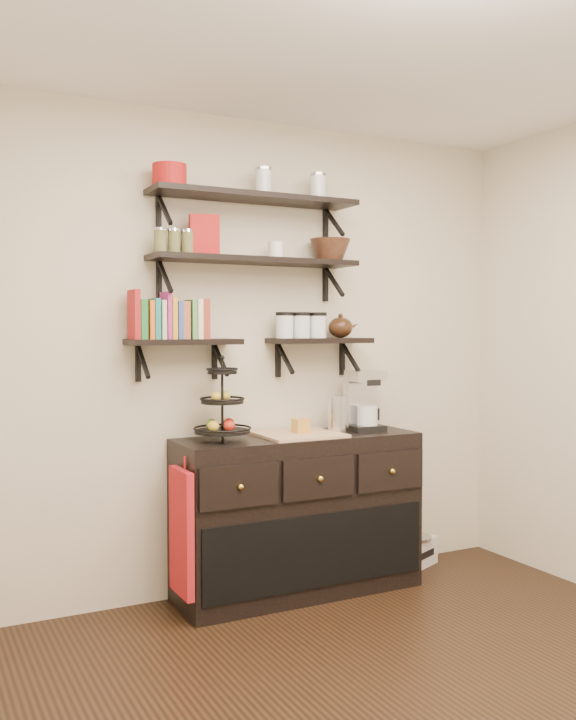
{
  "coord_description": "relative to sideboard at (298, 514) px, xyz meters",
  "views": [
    {
      "loc": [
        -1.79,
        -2.27,
        1.51
      ],
      "look_at": [
        -0.03,
        1.15,
        1.35
      ],
      "focal_mm": 38.0,
      "sensor_mm": 36.0,
      "label": 1
    }
  ],
  "objects": [
    {
      "name": "red_pot",
      "position": [
        -0.72,
        0.1,
        1.86
      ],
      "size": [
        0.18,
        0.18,
        0.12
      ],
      "primitive_type": "cylinder",
      "color": "#A51312",
      "rests_on": "shelf_top"
    },
    {
      "name": "radio",
      "position": [
        0.88,
        0.09,
        -0.36
      ],
      "size": [
        0.36,
        0.29,
        0.19
      ],
      "rotation": [
        0.0,
        0.0,
        0.42
      ],
      "color": "silver",
      "rests_on": "floor"
    },
    {
      "name": "apron",
      "position": [
        -0.73,
        -0.1,
        0.01
      ],
      "size": [
        0.04,
        0.28,
        0.65
      ],
      "primitive_type": "cube",
      "color": "#AE1712",
      "rests_on": "sideboard"
    },
    {
      "name": "back_wall",
      "position": [
        -0.22,
        0.24,
        0.9
      ],
      "size": [
        3.5,
        0.02,
        2.7
      ],
      "primitive_type": "cube",
      "color": "beige",
      "rests_on": "ground"
    },
    {
      "name": "coffee_maker",
      "position": [
        0.45,
        0.02,
        0.62
      ],
      "size": [
        0.2,
        0.2,
        0.36
      ],
      "rotation": [
        0.0,
        0.0,
        -0.06
      ],
      "color": "black",
      "rests_on": "sideboard"
    },
    {
      "name": "ramekins",
      "position": [
        -0.09,
        0.1,
        1.5
      ],
      "size": [
        0.09,
        0.09,
        0.1
      ],
      "primitive_type": "cylinder",
      "color": "white",
      "rests_on": "shelf_mid"
    },
    {
      "name": "shelf_top",
      "position": [
        -0.22,
        0.1,
        1.78
      ],
      "size": [
        1.2,
        0.27,
        0.23
      ],
      "color": "black",
      "rests_on": "back_wall"
    },
    {
      "name": "shelf_mid",
      "position": [
        -0.22,
        0.1,
        1.43
      ],
      "size": [
        1.2,
        0.27,
        0.23
      ],
      "color": "black",
      "rests_on": "back_wall"
    },
    {
      "name": "shelf_low_right",
      "position": [
        0.2,
        0.12,
        0.98
      ],
      "size": [
        0.6,
        0.25,
        0.23
      ],
      "color": "black",
      "rests_on": "back_wall"
    },
    {
      "name": "walnut_bowl",
      "position": [
        0.26,
        0.1,
        1.51
      ],
      "size": [
        0.24,
        0.24,
        0.13
      ],
      "primitive_type": null,
      "color": "black",
      "rests_on": "shelf_mid"
    },
    {
      "name": "glass_canisters",
      "position": [
        0.08,
        0.12,
        1.06
      ],
      "size": [
        0.32,
        0.1,
        0.13
      ],
      "color": "silver",
      "rests_on": "shelf_low_right"
    },
    {
      "name": "fruit_stand",
      "position": [
        -0.46,
        0.0,
        0.6
      ],
      "size": [
        0.3,
        0.3,
        0.44
      ],
      "rotation": [
        0.0,
        0.0,
        0.25
      ],
      "color": "black",
      "rests_on": "sideboard"
    },
    {
      "name": "thermal_carafe",
      "position": [
        0.25,
        -0.02,
        0.56
      ],
      "size": [
        0.11,
        0.11,
        0.22
      ],
      "primitive_type": "cylinder",
      "color": "silver",
      "rests_on": "sideboard"
    },
    {
      "name": "shelf_low_left",
      "position": [
        -0.64,
        0.12,
        0.98
      ],
      "size": [
        0.6,
        0.25,
        0.23
      ],
      "color": "black",
      "rests_on": "back_wall"
    },
    {
      "name": "ceiling",
      "position": [
        -0.22,
        -1.51,
        2.25
      ],
      "size": [
        3.5,
        3.5,
        0.02
      ],
      "primitive_type": "cube",
      "color": "white",
      "rests_on": "back_wall"
    },
    {
      "name": "candle",
      "position": [
        0.02,
        0.0,
        0.5
      ],
      "size": [
        0.08,
        0.08,
        0.08
      ],
      "primitive_type": "cube",
      "color": "#B67C2A",
      "rests_on": "sideboard"
    },
    {
      "name": "recipe_box",
      "position": [
        -0.52,
        0.1,
        1.56
      ],
      "size": [
        0.17,
        0.09,
        0.22
      ],
      "primitive_type": "cube",
      "rotation": [
        0.0,
        0.0,
        -0.19
      ],
      "color": "#A51312",
      "rests_on": "shelf_mid"
    },
    {
      "name": "cookbooks",
      "position": [
        -0.69,
        0.12,
        1.11
      ],
      "size": [
        0.43,
        0.15,
        0.26
      ],
      "color": "#A21C1E",
      "rests_on": "shelf_low_left"
    },
    {
      "name": "teapot",
      "position": [
        0.35,
        0.12,
        1.07
      ],
      "size": [
        0.2,
        0.16,
        0.15
      ],
      "primitive_type": null,
      "rotation": [
        0.0,
        0.0,
        0.07
      ],
      "color": "black",
      "rests_on": "shelf_low_right"
    },
    {
      "name": "sideboard",
      "position": [
        0.0,
        0.0,
        0.0
      ],
      "size": [
        1.4,
        0.5,
        0.92
      ],
      "color": "black",
      "rests_on": "floor"
    }
  ]
}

